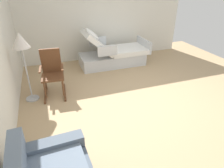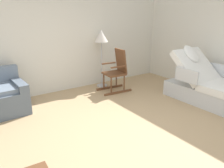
# 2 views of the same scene
# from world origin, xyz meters

# --- Properties ---
(ground_plane) EXTENTS (7.47, 7.47, 0.00)m
(ground_plane) POSITION_xyz_m (0.00, 0.00, 0.00)
(ground_plane) COLOR tan
(back_wall) EXTENTS (6.18, 0.10, 2.70)m
(back_wall) POSITION_xyz_m (0.00, 2.65, 1.35)
(back_wall) COLOR silver
(back_wall) RESTS_ON ground
(hospital_bed) EXTENTS (1.05, 2.06, 1.21)m
(hospital_bed) POSITION_xyz_m (2.27, -0.04, 0.32)
(hospital_bed) COLOR silver
(hospital_bed) RESTS_ON ground
(rocking_chair) EXTENTS (0.80, 0.54, 1.05)m
(rocking_chair) POSITION_xyz_m (1.07, 1.82, 0.50)
(rocking_chair) COLOR brown
(rocking_chair) RESTS_ON ground
(floor_lamp) EXTENTS (0.34, 0.34, 1.48)m
(floor_lamp) POSITION_xyz_m (0.95, 2.32, 1.23)
(floor_lamp) COLOR #B2B5BA
(floor_lamp) RESTS_ON ground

